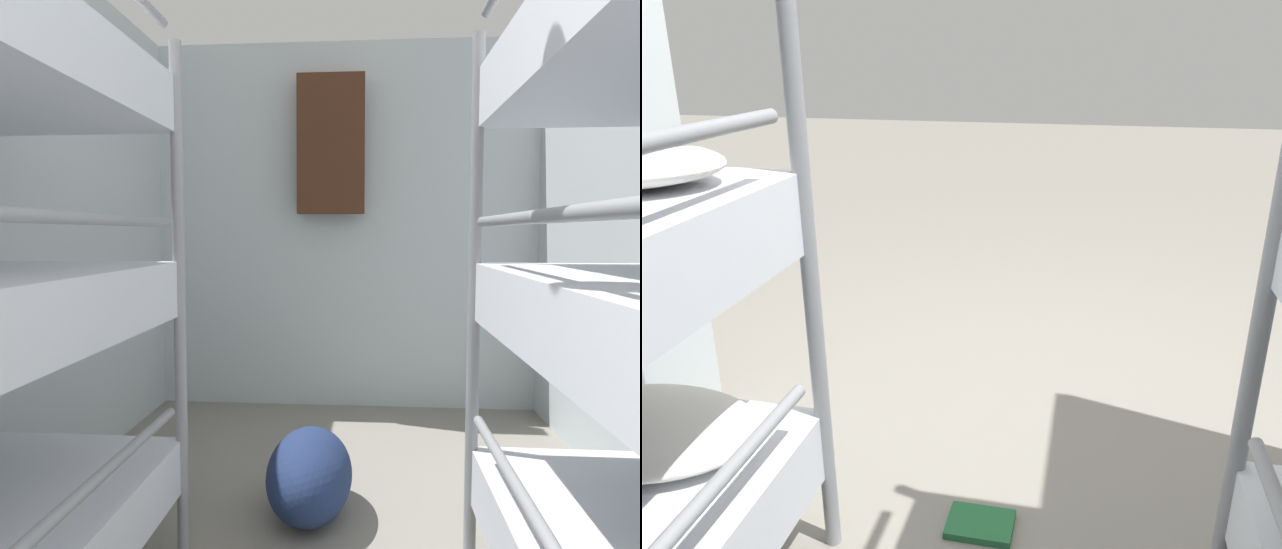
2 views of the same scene
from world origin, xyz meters
The scene contains 3 objects.
wall_back centered at (0.00, 4.24, 1.24)m, with size 2.68×0.06×2.48m.
duffel_bag centered at (-0.08, 2.64, 0.18)m, with size 0.36×0.61×0.36m.
hanging_coat centered at (-0.09, 4.09, 1.78)m, with size 0.44×0.12×0.90m.
Camera 1 is at (0.16, 0.32, 1.20)m, focal length 32.00 mm.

